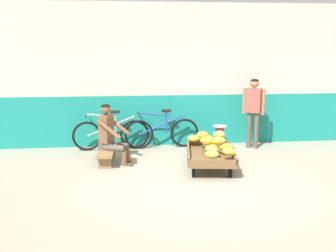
# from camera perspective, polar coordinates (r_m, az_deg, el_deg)

# --- Properties ---
(ground_plane) EXTENTS (80.00, 80.00, 0.00)m
(ground_plane) POSITION_cam_1_polar(r_m,az_deg,el_deg) (6.39, 4.87, -8.80)
(ground_plane) COLOR gray
(back_wall) EXTENTS (16.00, 0.30, 3.15)m
(back_wall) POSITION_cam_1_polar(r_m,az_deg,el_deg) (8.93, 1.42, 7.40)
(back_wall) COLOR #19847A
(back_wall) RESTS_ON ground
(banana_cart) EXTENTS (1.04, 1.55, 0.36)m
(banana_cart) POSITION_cam_1_polar(r_m,az_deg,el_deg) (7.29, 6.12, -4.27)
(banana_cart) COLOR brown
(banana_cart) RESTS_ON ground
(banana_pile) EXTENTS (0.72, 1.40, 0.27)m
(banana_pile) POSITION_cam_1_polar(r_m,az_deg,el_deg) (7.30, 6.35, -2.45)
(banana_pile) COLOR gold
(banana_pile) RESTS_ON banana_cart
(low_bench) EXTENTS (0.37, 1.12, 0.27)m
(low_bench) POSITION_cam_1_polar(r_m,az_deg,el_deg) (7.71, -8.85, -3.79)
(low_bench) COLOR olive
(low_bench) RESTS_ON ground
(vendor_seated) EXTENTS (0.74, 0.62, 1.14)m
(vendor_seated) POSITION_cam_1_polar(r_m,az_deg,el_deg) (7.58, -8.34, -1.16)
(vendor_seated) COLOR brown
(vendor_seated) RESTS_ON ground
(plastic_crate) EXTENTS (0.36, 0.28, 0.30)m
(plastic_crate) POSITION_cam_1_polar(r_m,az_deg,el_deg) (8.33, 7.46, -2.94)
(plastic_crate) COLOR #19847F
(plastic_crate) RESTS_ON ground
(weighing_scale) EXTENTS (0.30, 0.30, 0.29)m
(weighing_scale) POSITION_cam_1_polar(r_m,az_deg,el_deg) (8.26, 7.51, -0.90)
(weighing_scale) COLOR #28282D
(weighing_scale) RESTS_ON plastic_crate
(bicycle_near_left) EXTENTS (1.66, 0.48, 0.86)m
(bicycle_near_left) POSITION_cam_1_polar(r_m,az_deg,el_deg) (8.60, -8.29, -1.12)
(bicycle_near_left) COLOR black
(bicycle_near_left) RESTS_ON ground
(bicycle_far_left) EXTENTS (1.66, 0.48, 0.86)m
(bicycle_far_left) POSITION_cam_1_polar(r_m,az_deg,el_deg) (8.66, -0.91, -0.91)
(bicycle_far_left) COLOR black
(bicycle_far_left) RESTS_ON ground
(customer_adult) EXTENTS (0.43, 0.34, 1.53)m
(customer_adult) POSITION_cam_1_polar(r_m,az_deg,el_deg) (8.75, 12.32, 2.93)
(customer_adult) COLOR brown
(customer_adult) RESTS_ON ground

